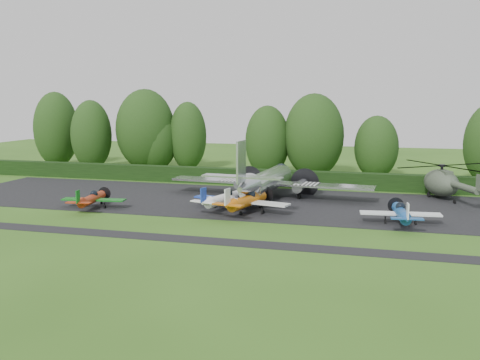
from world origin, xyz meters
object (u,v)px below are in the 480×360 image
(light_plane_red, at_px, (92,199))
(helicopter, at_px, (441,180))
(light_plane_blue, at_px, (401,213))
(transport_plane, at_px, (266,181))
(light_plane_white, at_px, (225,199))
(light_plane_orange, at_px, (247,201))

(light_plane_red, bearing_deg, helicopter, 31.06)
(light_plane_blue, relative_size, helicopter, 0.53)
(light_plane_red, distance_m, helicopter, 36.81)
(light_plane_blue, xyz_separation_m, helicopter, (4.48, 13.98, 0.91))
(transport_plane, relative_size, light_plane_red, 3.39)
(transport_plane, height_order, light_plane_red, transport_plane)
(light_plane_white, distance_m, light_plane_orange, 2.69)
(light_plane_blue, bearing_deg, helicopter, 78.74)
(transport_plane, relative_size, light_plane_white, 2.97)
(light_plane_white, height_order, helicopter, helicopter)
(light_plane_orange, bearing_deg, light_plane_white, 146.54)
(light_plane_white, xyz_separation_m, light_plane_orange, (2.52, -0.93, 0.10))
(light_plane_red, relative_size, light_plane_orange, 0.81)
(helicopter, bearing_deg, transport_plane, -141.54)
(transport_plane, xyz_separation_m, helicopter, (18.16, 5.60, -0.01))
(light_plane_red, xyz_separation_m, light_plane_blue, (29.22, 0.81, 0.08))
(light_plane_red, xyz_separation_m, helicopter, (33.69, 14.80, 0.99))
(light_plane_white, distance_m, light_plane_blue, 16.54)
(light_plane_red, bearing_deg, transport_plane, 37.98)
(light_plane_white, bearing_deg, transport_plane, 50.03)
(light_plane_red, height_order, light_plane_orange, light_plane_orange)
(light_plane_red, bearing_deg, light_plane_white, 19.93)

